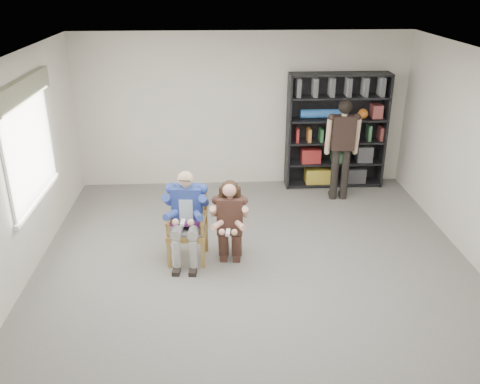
{
  "coord_description": "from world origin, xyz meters",
  "views": [
    {
      "loc": [
        -0.53,
        -5.52,
        3.72
      ],
      "look_at": [
        -0.2,
        0.6,
        1.05
      ],
      "focal_mm": 38.0,
      "sensor_mm": 36.0,
      "label": 1
    }
  ],
  "objects_px": {
    "standing_man": "(342,151)",
    "armchair": "(187,227)",
    "bookshelf": "(336,131)",
    "kneeling_woman": "(230,223)",
    "seated_man": "(187,217)"
  },
  "relations": [
    {
      "from": "armchair",
      "to": "kneeling_woman",
      "type": "bearing_deg",
      "value": -6.0
    },
    {
      "from": "bookshelf",
      "to": "standing_man",
      "type": "relative_size",
      "value": 1.18
    },
    {
      "from": "seated_man",
      "to": "kneeling_woman",
      "type": "distance_m",
      "value": 0.59
    },
    {
      "from": "standing_man",
      "to": "armchair",
      "type": "bearing_deg",
      "value": -140.95
    },
    {
      "from": "seated_man",
      "to": "armchair",
      "type": "bearing_deg",
      "value": 0.0
    },
    {
      "from": "bookshelf",
      "to": "armchair",
      "type": "bearing_deg",
      "value": -135.38
    },
    {
      "from": "seated_man",
      "to": "bookshelf",
      "type": "bearing_deg",
      "value": 50.31
    },
    {
      "from": "bookshelf",
      "to": "standing_man",
      "type": "xyz_separation_m",
      "value": [
        -0.04,
        -0.64,
        -0.16
      ]
    },
    {
      "from": "armchair",
      "to": "bookshelf",
      "type": "distance_m",
      "value": 3.72
    },
    {
      "from": "armchair",
      "to": "seated_man",
      "type": "relative_size",
      "value": 0.77
    },
    {
      "from": "seated_man",
      "to": "kneeling_woman",
      "type": "bearing_deg",
      "value": -6.0
    },
    {
      "from": "seated_man",
      "to": "standing_man",
      "type": "xyz_separation_m",
      "value": [
        2.58,
        1.95,
        0.23
      ]
    },
    {
      "from": "kneeling_woman",
      "to": "bookshelf",
      "type": "distance_m",
      "value": 3.42
    },
    {
      "from": "bookshelf",
      "to": "standing_man",
      "type": "height_order",
      "value": "bookshelf"
    },
    {
      "from": "seated_man",
      "to": "kneeling_woman",
      "type": "height_order",
      "value": "seated_man"
    }
  ]
}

